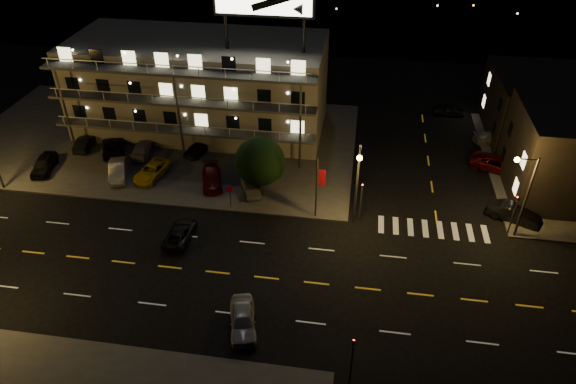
# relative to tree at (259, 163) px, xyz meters

# --- Properties ---
(ground) EXTENTS (140.00, 140.00, 0.00)m
(ground) POSITION_rel_tree_xyz_m (0.61, -10.95, -3.79)
(ground) COLOR black
(ground) RESTS_ON ground
(curb_nw) EXTENTS (44.00, 24.00, 0.15)m
(curb_nw) POSITION_rel_tree_xyz_m (-13.39, 9.05, -3.71)
(curb_nw) COLOR #3B3B38
(curb_nw) RESTS_ON ground
(curb_ne) EXTENTS (16.00, 24.00, 0.15)m
(curb_ne) POSITION_rel_tree_xyz_m (30.61, 9.05, -3.71)
(curb_ne) COLOR #3B3B38
(curb_ne) RESTS_ON ground
(motel) EXTENTS (28.00, 13.80, 18.10)m
(motel) POSITION_rel_tree_xyz_m (-9.33, 12.94, 1.56)
(motel) COLOR gray
(motel) RESTS_ON ground
(side_bldg_back) EXTENTS (14.06, 12.00, 7.00)m
(side_bldg_back) POSITION_rel_tree_xyz_m (30.60, 17.05, -0.29)
(side_bldg_back) COLOR black
(side_bldg_back) RESTS_ON ground
(streetlight_nc) EXTENTS (0.44, 1.92, 8.00)m
(streetlight_nc) POSITION_rel_tree_xyz_m (9.11, -3.01, 1.17)
(streetlight_nc) COLOR #2D2D30
(streetlight_nc) RESTS_ON ground
(streetlight_ne) EXTENTS (1.92, 0.44, 8.00)m
(streetlight_ne) POSITION_rel_tree_xyz_m (22.75, -2.65, 1.17)
(streetlight_ne) COLOR #2D2D30
(streetlight_ne) RESTS_ON ground
(signal_nw) EXTENTS (0.20, 0.27, 4.60)m
(signal_nw) POSITION_rel_tree_xyz_m (9.61, -2.45, -1.22)
(signal_nw) COLOR #2D2D30
(signal_nw) RESTS_ON ground
(signal_sw) EXTENTS (0.20, 0.27, 4.60)m
(signal_sw) POSITION_rel_tree_xyz_m (9.61, -19.44, -1.22)
(signal_sw) COLOR #2D2D30
(signal_sw) RESTS_ON ground
(signal_ne) EXTENTS (0.27, 0.20, 4.60)m
(signal_ne) POSITION_rel_tree_xyz_m (22.61, -2.45, -1.22)
(signal_ne) COLOR #2D2D30
(signal_ne) RESTS_ON ground
(banner_north) EXTENTS (0.83, 0.16, 6.40)m
(banner_north) POSITION_rel_tree_xyz_m (5.70, -2.55, -0.36)
(banner_north) COLOR #2D2D30
(banner_north) RESTS_ON ground
(stop_sign) EXTENTS (0.91, 0.11, 2.61)m
(stop_sign) POSITION_rel_tree_xyz_m (-2.39, -2.37, -2.08)
(stop_sign) COLOR #2D2D30
(stop_sign) RESTS_ON ground
(tree) EXTENTS (4.86, 4.68, 6.12)m
(tree) POSITION_rel_tree_xyz_m (0.00, 0.00, 0.00)
(tree) COLOR black
(tree) RESTS_ON curb_nw
(lot_car_0) EXTENTS (2.64, 4.73, 1.52)m
(lot_car_0) POSITION_rel_tree_xyz_m (-22.97, 0.91, -2.88)
(lot_car_0) COLOR black
(lot_car_0) RESTS_ON curb_nw
(lot_car_1) EXTENTS (3.08, 4.78, 1.49)m
(lot_car_1) POSITION_rel_tree_xyz_m (-14.95, 0.92, -2.89)
(lot_car_1) COLOR gray
(lot_car_1) RESTS_ON curb_nw
(lot_car_2) EXTENTS (3.07, 5.04, 1.31)m
(lot_car_2) POSITION_rel_tree_xyz_m (-11.50, 1.45, -2.98)
(lot_car_2) COLOR yellow
(lot_car_2) RESTS_ON curb_nw
(lot_car_3) EXTENTS (3.25, 5.07, 1.37)m
(lot_car_3) POSITION_rel_tree_xyz_m (-5.14, 1.09, -2.95)
(lot_car_3) COLOR #570C0D
(lot_car_3) RESTS_ON curb_nw
(lot_car_4) EXTENTS (2.93, 4.12, 1.30)m
(lot_car_4) POSITION_rel_tree_xyz_m (-1.05, 0.27, -2.99)
(lot_car_4) COLOR gray
(lot_car_4) RESTS_ON curb_nw
(lot_car_5) EXTENTS (1.76, 4.20, 1.35)m
(lot_car_5) POSITION_rel_tree_xyz_m (-20.89, 5.92, -2.96)
(lot_car_5) COLOR black
(lot_car_5) RESTS_ON curb_nw
(lot_car_6) EXTENTS (4.14, 5.44, 1.37)m
(lot_car_6) POSITION_rel_tree_xyz_m (-17.46, 5.48, -2.95)
(lot_car_6) COLOR black
(lot_car_6) RESTS_ON curb_nw
(lot_car_7) EXTENTS (2.45, 4.89, 1.36)m
(lot_car_7) POSITION_rel_tree_xyz_m (-14.12, 5.59, -2.96)
(lot_car_7) COLOR gray
(lot_car_7) RESTS_ON curb_nw
(lot_car_8) EXTENTS (2.74, 4.18, 1.32)m
(lot_car_8) POSITION_rel_tree_xyz_m (-8.18, 6.55, -2.97)
(lot_car_8) COLOR black
(lot_car_8) RESTS_ON curb_nw
(lot_car_9) EXTENTS (2.68, 4.23, 1.31)m
(lot_car_9) POSITION_rel_tree_xyz_m (-1.75, 4.85, -2.98)
(lot_car_9) COLOR #570C0D
(lot_car_9) RESTS_ON curb_nw
(side_car_0) EXTENTS (4.88, 3.38, 1.52)m
(side_car_0) POSITION_rel_tree_xyz_m (23.42, -0.29, -3.03)
(side_car_0) COLOR black
(side_car_0) RESTS_ON ground
(side_car_1) EXTENTS (6.06, 4.37, 1.53)m
(side_car_1) POSITION_rel_tree_xyz_m (23.52, 8.21, -3.02)
(side_car_1) COLOR #570C0D
(side_car_1) RESTS_ON ground
(side_car_2) EXTENTS (4.62, 2.78, 1.25)m
(side_car_2) POSITION_rel_tree_xyz_m (24.00, 14.03, -3.16)
(side_car_2) COLOR gray
(side_car_2) RESTS_ON ground
(side_car_3) EXTENTS (3.93, 1.59, 1.34)m
(side_car_3) POSITION_rel_tree_xyz_m (19.82, 20.55, -3.12)
(side_car_3) COLOR black
(side_car_3) RESTS_ON ground
(road_car_east) EXTENTS (2.89, 4.81, 1.53)m
(road_car_east) POSITION_rel_tree_xyz_m (1.87, -16.03, -3.02)
(road_car_east) COLOR gray
(road_car_east) RESTS_ON ground
(road_car_west) EXTENTS (2.16, 4.53, 1.25)m
(road_car_west) POSITION_rel_tree_xyz_m (-5.65, -7.34, -3.16)
(road_car_west) COLOR black
(road_car_west) RESTS_ON ground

